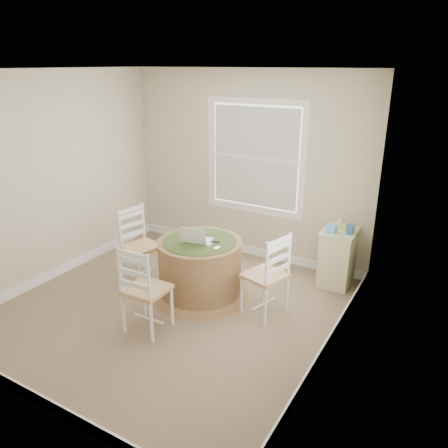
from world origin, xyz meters
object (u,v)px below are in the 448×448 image
Objects in this scene: round_table at (200,266)px; chair_right at (265,275)px; laptop at (196,239)px; corner_chest at (337,257)px; chair_left at (141,247)px; chair_near at (147,289)px.

chair_right is (0.84, 0.02, 0.09)m from round_table.
chair_right is 0.90m from laptop.
laptop reaches higher than corner_chest.
corner_chest is at bearing -49.37° from chair_left.
chair_right is at bearing 1.17° from round_table.
chair_left reaches higher than corner_chest.
chair_near is 1.28m from chair_right.
chair_left is 1.13m from chair_near.
chair_left and chair_near have the same top height.
corner_chest is at bearing -149.86° from laptop.
chair_right is at bearing -136.94° from chair_near.
round_table is 1.24× the size of chair_right.
chair_left is 0.87m from laptop.
corner_chest is (2.17, 1.18, -0.11)m from chair_left.
round_table is at bearing -74.96° from chair_left.
chair_right is at bearing -115.60° from corner_chest.
chair_near is at bearing -30.15° from chair_right.
chair_right is (1.69, 0.06, 0.00)m from chair_left.
chair_left is at bearing -71.88° from chair_right.
round_table is at bearing -150.34° from laptop.
chair_near is at bearing -127.31° from corner_chest.
chair_near is at bearing -95.99° from round_table.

